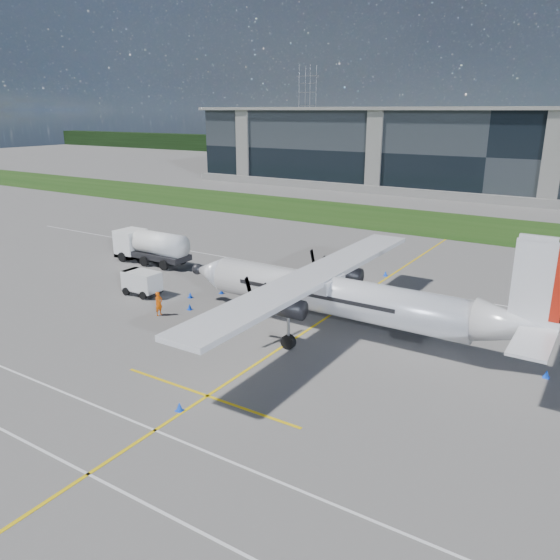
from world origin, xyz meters
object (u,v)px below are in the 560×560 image
(turboprop_aircraft, at_px, (347,276))
(safety_cone_nose_port, at_px, (190,307))
(pylon_west, at_px, (307,110))
(safety_cone_nose_stbd, at_px, (221,291))
(baggage_tug, at_px, (142,283))
(safety_cone_tail, at_px, (547,374))
(fuel_tanker_truck, at_px, (147,246))
(safety_cone_portwing, at_px, (179,407))
(safety_cone_fwd, at_px, (190,295))
(ground_crew_person, at_px, (159,302))
(safety_cone_stbdwing, at_px, (386,273))

(turboprop_aircraft, xyz_separation_m, safety_cone_nose_port, (-12.42, -2.25, -3.99))
(pylon_west, bearing_deg, safety_cone_nose_stbd, -62.84)
(baggage_tug, height_order, safety_cone_tail, baggage_tug)
(fuel_tanker_truck, relative_size, safety_cone_tail, 17.94)
(fuel_tanker_truck, height_order, safety_cone_portwing, fuel_tanker_truck)
(turboprop_aircraft, relative_size, safety_cone_fwd, 56.55)
(safety_cone_nose_port, bearing_deg, safety_cone_portwing, -50.54)
(fuel_tanker_truck, relative_size, safety_cone_portwing, 17.94)
(safety_cone_nose_stbd, height_order, safety_cone_tail, same)
(pylon_west, height_order, safety_cone_tail, pylon_west)
(safety_cone_fwd, xyz_separation_m, safety_cone_nose_port, (1.88, -2.19, 0.00))
(turboprop_aircraft, height_order, safety_cone_nose_port, turboprop_aircraft)
(safety_cone_portwing, bearing_deg, pylon_west, 117.65)
(safety_cone_tail, bearing_deg, ground_crew_person, -169.96)
(safety_cone_nose_port, bearing_deg, ground_crew_person, -119.17)
(fuel_tanker_truck, bearing_deg, safety_cone_tail, -8.59)
(safety_cone_tail, bearing_deg, safety_cone_nose_stbd, 175.76)
(safety_cone_nose_stbd, bearing_deg, fuel_tanker_truck, 162.94)
(fuel_tanker_truck, xyz_separation_m, safety_cone_stbdwing, (22.58, 8.53, -1.43))
(safety_cone_stbdwing, bearing_deg, safety_cone_portwing, -89.70)
(baggage_tug, bearing_deg, safety_cone_tail, 3.43)
(safety_cone_fwd, height_order, safety_cone_portwing, same)
(pylon_west, xyz_separation_m, turboprop_aircraft, (85.51, -143.96, -10.76))
(baggage_tug, relative_size, safety_cone_nose_stbd, 6.74)
(safety_cone_fwd, relative_size, safety_cone_nose_stbd, 1.00)
(turboprop_aircraft, bearing_deg, safety_cone_stbdwing, 101.15)
(pylon_west, xyz_separation_m, safety_cone_nose_port, (73.09, -146.21, -14.75))
(pylon_west, relative_size, safety_cone_tail, 60.00)
(safety_cone_tail, bearing_deg, turboprop_aircraft, -178.61)
(baggage_tug, bearing_deg, safety_cone_portwing, -38.64)
(pylon_west, height_order, turboprop_aircraft, pylon_west)
(ground_crew_person, relative_size, safety_cone_nose_stbd, 4.28)
(turboprop_aircraft, xyz_separation_m, ground_crew_person, (-13.61, -4.38, -3.17))
(fuel_tanker_truck, distance_m, safety_cone_nose_stbd, 13.34)
(safety_cone_tail, relative_size, safety_cone_stbdwing, 1.00)
(pylon_west, bearing_deg, safety_cone_portwing, -62.35)
(pylon_west, distance_m, safety_cone_nose_port, 164.12)
(safety_cone_fwd, height_order, safety_cone_stbdwing, same)
(turboprop_aircraft, xyz_separation_m, safety_cone_portwing, (-2.74, -14.02, -3.99))
(safety_cone_fwd, relative_size, safety_cone_stbdwing, 1.00)
(baggage_tug, bearing_deg, pylon_west, 114.78)
(baggage_tug, distance_m, safety_cone_fwd, 4.36)
(safety_cone_nose_port, height_order, safety_cone_portwing, same)
(ground_crew_person, relative_size, safety_cone_tail, 4.28)
(turboprop_aircraft, xyz_separation_m, safety_cone_stbdwing, (-2.89, 14.64, -3.99))
(safety_cone_tail, distance_m, safety_cone_stbdwing, 21.33)
(pylon_west, distance_m, ground_crew_person, 165.43)
(safety_cone_stbdwing, bearing_deg, turboprop_aircraft, -78.85)
(turboprop_aircraft, distance_m, safety_cone_stbdwing, 15.45)
(turboprop_aircraft, relative_size, baggage_tug, 8.39)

